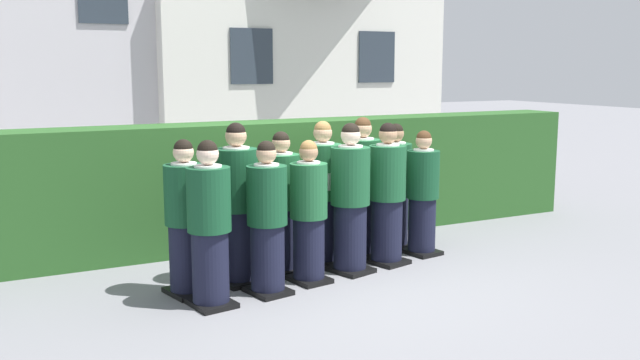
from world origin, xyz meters
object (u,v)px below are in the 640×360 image
student_front_row_3 (350,202)px  student_rear_row_0 (186,222)px  student_front_row_2 (309,215)px  student_front_row_5 (422,196)px  student_rear_row_3 (323,196)px  student_front_row_1 (267,222)px  student_rear_row_2 (282,206)px  student_rear_row_1 (237,207)px  student_front_row_0 (209,228)px  student_rear_row_4 (362,190)px  student_rear_row_5 (395,189)px  student_front_row_4 (387,197)px

student_front_row_3 → student_rear_row_0: size_ratio=1.06×
student_front_row_2 → student_rear_row_0: bearing=171.1°
student_front_row_5 → student_rear_row_3: 1.29m
student_front_row_1 → student_rear_row_3: student_rear_row_3 is taller
student_front_row_2 → student_rear_row_3: bearing=51.2°
student_front_row_1 → student_rear_row_2: (0.45, 0.65, 0.01)m
student_front_row_3 → student_front_row_2: bearing=-168.2°
student_front_row_3 → student_rear_row_1: 1.28m
student_front_row_0 → student_rear_row_1: bearing=48.9°
student_front_row_5 → student_front_row_1: bearing=-166.9°
student_rear_row_0 → student_rear_row_4: (2.37, 0.50, 0.05)m
student_rear_row_3 → student_rear_row_4: student_rear_row_4 is taller
student_front_row_0 → student_rear_row_5: (2.83, 1.08, -0.01)m
student_front_row_4 → student_rear_row_5: (0.50, 0.60, -0.03)m
student_rear_row_5 → student_rear_row_4: bearing=-167.4°
student_front_row_5 → student_rear_row_3: size_ratio=0.91×
student_front_row_4 → student_front_row_0: bearing=-168.2°
student_front_row_4 → student_rear_row_5: size_ratio=1.04×
student_front_row_0 → student_front_row_4: student_front_row_4 is taller
student_front_row_3 → student_front_row_4: size_ratio=1.02×
student_front_row_0 → student_front_row_2: size_ratio=1.05×
student_front_row_2 → student_rear_row_4: (1.08, 0.70, 0.08)m
student_front_row_2 → student_rear_row_5: student_rear_row_5 is taller
student_front_row_4 → student_rear_row_5: bearing=49.8°
student_front_row_4 → student_rear_row_2: 1.26m
student_rear_row_1 → student_rear_row_4: student_rear_row_1 is taller
student_rear_row_1 → student_rear_row_3: bearing=13.3°
student_front_row_0 → student_rear_row_2: 1.32m
student_rear_row_0 → student_rear_row_5: same height
student_front_row_1 → student_front_row_4: student_front_row_4 is taller
student_front_row_2 → student_front_row_5: (1.75, 0.38, -0.00)m
student_rear_row_5 → student_front_row_1: bearing=-155.8°
student_front_row_1 → student_rear_row_1: size_ratio=0.91×
student_rear_row_5 → student_rear_row_2: bearing=-169.1°
student_front_row_3 → student_rear_row_5: bearing=33.6°
student_rear_row_1 → student_rear_row_4: (1.77, 0.38, -0.01)m
student_rear_row_0 → student_front_row_2: bearing=-8.9°
student_front_row_0 → student_front_row_5: (2.94, 0.63, -0.04)m
student_rear_row_3 → student_rear_row_4: 0.61m
student_front_row_2 → student_front_row_4: 1.16m
student_front_row_1 → student_rear_row_3: bearing=36.3°
student_front_row_0 → student_front_row_1: size_ratio=1.03×
student_front_row_0 → student_rear_row_4: bearing=22.8°
student_rear_row_3 → student_rear_row_4: bearing=9.8°
student_rear_row_2 → student_front_row_2: bearing=-79.0°
student_front_row_3 → student_rear_row_4: bearing=49.1°
student_front_row_2 → student_rear_row_2: bearing=101.0°
student_front_row_4 → student_rear_row_1: 1.83m
student_rear_row_2 → student_rear_row_5: (1.74, 0.34, -0.00)m
student_front_row_3 → student_rear_row_0: 1.87m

